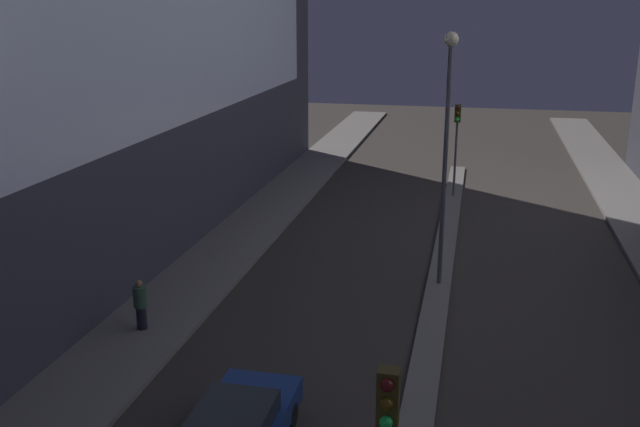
{
  "coord_description": "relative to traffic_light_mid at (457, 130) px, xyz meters",
  "views": [
    {
      "loc": [
        1.01,
        -5.63,
        9.97
      ],
      "look_at": [
        -4.6,
        19.59,
        2.29
      ],
      "focal_mm": 40.0,
      "sensor_mm": 36.0,
      "label": 1
    }
  ],
  "objects": [
    {
      "name": "street_lamp",
      "position": [
        0.0,
        -12.56,
        2.3
      ],
      "size": [
        0.49,
        0.49,
        8.9
      ],
      "color": "#4C4C51",
      "rests_on": "median_strip"
    },
    {
      "name": "median_strip",
      "position": [
        0.0,
        -11.7,
        -3.59
      ],
      "size": [
        0.87,
        37.53,
        0.14
      ],
      "color": "#66605B",
      "rests_on": "ground"
    },
    {
      "name": "pedestrian_on_left_sidewalk",
      "position": [
        -8.83,
        -18.47,
        -2.65
      ],
      "size": [
        0.43,
        0.43,
        1.61
      ],
      "color": "black",
      "rests_on": "sidewalk_left"
    },
    {
      "name": "traffic_light_mid",
      "position": [
        0.0,
        0.0,
        0.0
      ],
      "size": [
        0.32,
        0.42,
        4.81
      ],
      "color": "#4C4C51",
      "rests_on": "median_strip"
    }
  ]
}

